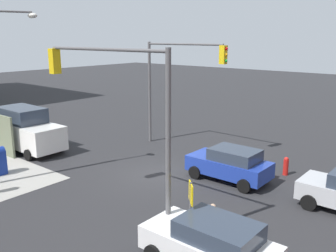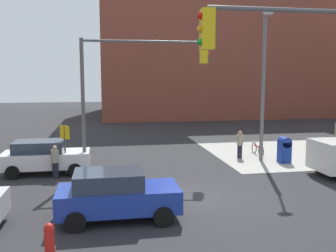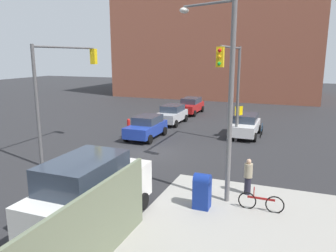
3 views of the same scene
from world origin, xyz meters
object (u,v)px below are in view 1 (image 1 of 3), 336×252
fire_hydrant (286,166)px  sedan_white (211,243)px  traffic_signal_nw_corner (115,99)px  pedestrian_waiting (212,225)px  traffic_signal_se_corner (177,73)px  sedan_blue (230,164)px  van_white_delivery (26,130)px

fire_hydrant → sedan_white: (-1.42, 9.03, 0.36)m
traffic_signal_nw_corner → pedestrian_waiting: bearing=-169.4°
traffic_signal_nw_corner → fire_hydrant: traffic_signal_nw_corner is taller
fire_hydrant → traffic_signal_nw_corner: bearing=71.4°
traffic_signal_se_corner → sedan_white: (-8.69, 9.33, -3.81)m
traffic_signal_nw_corner → traffic_signal_se_corner: 9.99m
traffic_signal_se_corner → fire_hydrant: traffic_signal_se_corner is taller
traffic_signal_nw_corner → sedan_white: size_ratio=1.58×
traffic_signal_se_corner → sedan_blue: bearing=153.5°
fire_hydrant → sedan_blue: 3.05m
fire_hydrant → pedestrian_waiting: (-0.80, 8.00, 0.31)m
traffic_signal_se_corner → van_white_delivery: traffic_signal_se_corner is taller
van_white_delivery → sedan_white: bearing=168.9°
van_white_delivery → pedestrian_waiting: van_white_delivery is taller
traffic_signal_nw_corner → van_white_delivery: traffic_signal_nw_corner is taller
traffic_signal_nw_corner → van_white_delivery: size_ratio=1.20×
sedan_blue → van_white_delivery: size_ratio=0.73×
traffic_signal_se_corner → fire_hydrant: 8.39m
sedan_white → van_white_delivery: van_white_delivery is taller
traffic_signal_se_corner → pedestrian_waiting: (-8.07, 8.30, -3.85)m
sedan_white → fire_hydrant: bearing=-81.1°
fire_hydrant → traffic_signal_se_corner: bearing=-2.4°
traffic_signal_nw_corner → sedan_blue: 7.44m
traffic_signal_se_corner → sedan_blue: size_ratio=1.64×
sedan_blue → pedestrian_waiting: (-2.61, 5.57, -0.05)m
van_white_delivery → pedestrian_waiting: (-14.82, 2.00, -0.48)m
pedestrian_waiting → traffic_signal_nw_corner: bearing=-140.1°
fire_hydrant → sedan_white: size_ratio=0.23×
traffic_signal_nw_corner → sedan_blue: size_ratio=1.64×
sedan_white → van_white_delivery: bearing=-11.1°
traffic_signal_nw_corner → fire_hydrant: size_ratio=6.91×
traffic_signal_se_corner → pedestrian_waiting: 12.20m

